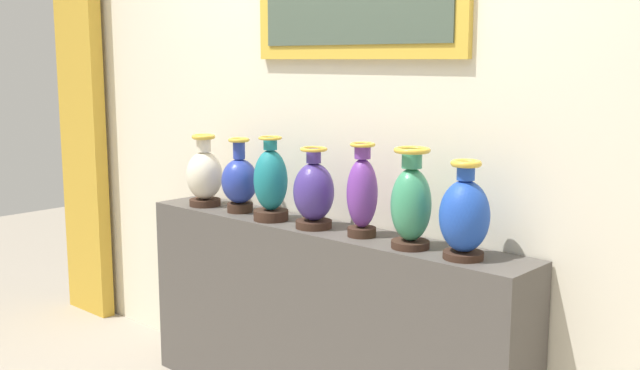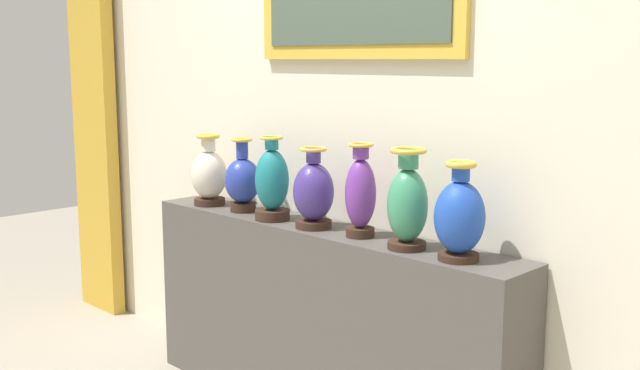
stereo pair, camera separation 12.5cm
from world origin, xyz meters
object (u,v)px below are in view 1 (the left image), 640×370
(vase_ivory, at_px, (204,175))
(vase_cobalt, at_px, (240,181))
(vase_sapphire, at_px, (464,216))
(vase_jade, at_px, (411,203))
(vase_violet, at_px, (362,194))
(vase_indigo, at_px, (314,193))
(vase_teal, at_px, (271,184))

(vase_ivory, relative_size, vase_cobalt, 1.00)
(vase_ivory, height_order, vase_sapphire, vase_sapphire)
(vase_ivory, bearing_deg, vase_jade, -0.29)
(vase_violet, bearing_deg, vase_indigo, -175.69)
(vase_teal, relative_size, vase_indigo, 1.09)
(vase_violet, bearing_deg, vase_teal, -176.31)
(vase_ivory, bearing_deg, vase_cobalt, 2.85)
(vase_indigo, relative_size, vase_sapphire, 0.96)
(vase_indigo, relative_size, vase_violet, 0.91)
(vase_jade, bearing_deg, vase_cobalt, 178.94)
(vase_ivory, xyz_separation_m, vase_indigo, (0.73, -0.00, 0.00))
(vase_teal, distance_m, vase_violet, 0.50)
(vase_cobalt, height_order, vase_teal, vase_teal)
(vase_violet, xyz_separation_m, vase_jade, (0.26, -0.02, -0.00))
(vase_teal, bearing_deg, vase_cobalt, 173.48)
(vase_sapphire, bearing_deg, vase_violet, 177.33)
(vase_ivory, relative_size, vase_indigo, 1.02)
(vase_cobalt, distance_m, vase_jade, 0.99)
(vase_teal, distance_m, vase_indigo, 0.25)
(vase_jade, bearing_deg, vase_violet, 174.84)
(vase_cobalt, height_order, vase_indigo, vase_cobalt)
(vase_cobalt, xyz_separation_m, vase_violet, (0.73, 0.00, 0.03))
(vase_teal, distance_m, vase_jade, 0.75)
(vase_cobalt, relative_size, vase_indigo, 1.01)
(vase_teal, bearing_deg, vase_sapphire, 0.54)
(vase_sapphire, bearing_deg, vase_jade, -179.90)
(vase_ivory, distance_m, vase_cobalt, 0.24)
(vase_cobalt, bearing_deg, vase_indigo, -1.64)
(vase_indigo, bearing_deg, vase_jade, -0.51)
(vase_ivory, distance_m, vase_jade, 1.24)
(vase_violet, bearing_deg, vase_cobalt, -179.63)
(vase_indigo, height_order, vase_sapphire, vase_sapphire)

